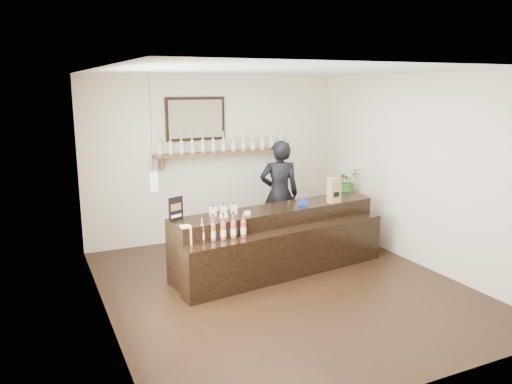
% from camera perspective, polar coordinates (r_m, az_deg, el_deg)
% --- Properties ---
extents(ground, '(5.00, 5.00, 0.00)m').
position_cam_1_polar(ground, '(6.78, 3.06, -10.72)').
color(ground, black).
rests_on(ground, ground).
extents(room_shell, '(5.00, 5.00, 5.00)m').
position_cam_1_polar(room_shell, '(6.32, 3.23, 3.67)').
color(room_shell, beige).
rests_on(room_shell, ground).
extents(back_wall_decor, '(2.66, 0.96, 1.69)m').
position_cam_1_polar(back_wall_decor, '(8.41, -5.33, 6.10)').
color(back_wall_decor, brown).
rests_on(back_wall_decor, ground).
extents(counter, '(3.26, 1.28, 1.05)m').
position_cam_1_polar(counter, '(7.23, 2.71, -5.68)').
color(counter, black).
rests_on(counter, ground).
extents(promo_sign, '(0.22, 0.11, 0.32)m').
position_cam_1_polar(promo_sign, '(6.55, -9.15, -1.92)').
color(promo_sign, black).
rests_on(promo_sign, counter).
extents(paper_bag, '(0.18, 0.14, 0.38)m').
position_cam_1_polar(paper_bag, '(7.56, 8.91, 0.21)').
color(paper_bag, '#9E724C').
rests_on(paper_bag, counter).
extents(tape_dispenser, '(0.14, 0.09, 0.11)m').
position_cam_1_polar(tape_dispenser, '(7.35, 5.36, -1.22)').
color(tape_dispenser, '#172BA1').
rests_on(tape_dispenser, counter).
extents(side_cabinet, '(0.41, 0.56, 0.81)m').
position_cam_1_polar(side_cabinet, '(8.81, 10.24, -2.70)').
color(side_cabinet, brown).
rests_on(side_cabinet, ground).
extents(potted_plant, '(0.48, 0.44, 0.43)m').
position_cam_1_polar(potted_plant, '(8.67, 10.39, 1.24)').
color(potted_plant, '#2B6B2A').
rests_on(potted_plant, side_cabinet).
extents(shopkeeper, '(0.84, 0.69, 2.00)m').
position_cam_1_polar(shopkeeper, '(8.13, 2.68, 0.56)').
color(shopkeeper, black).
rests_on(shopkeeper, ground).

